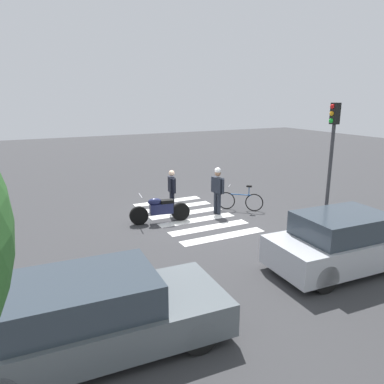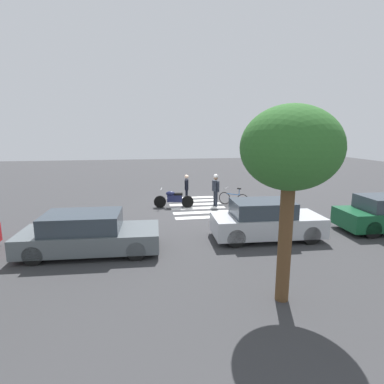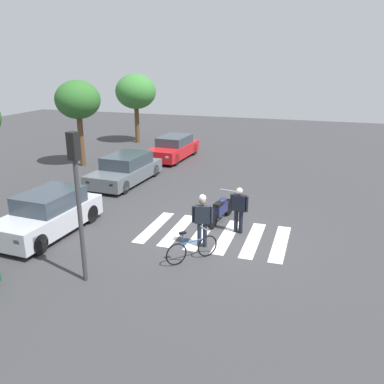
{
  "view_description": "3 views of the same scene",
  "coord_description": "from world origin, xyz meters",
  "px_view_note": "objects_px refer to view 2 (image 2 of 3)",
  "views": [
    {
      "loc": [
        5.79,
        11.58,
        4.29
      ],
      "look_at": [
        0.57,
        1.18,
        1.27
      ],
      "focal_mm": 34.56,
      "sensor_mm": 36.0,
      "label": 1
    },
    {
      "loc": [
        3.0,
        16.01,
        4.0
      ],
      "look_at": [
        0.48,
        1.22,
        1.04
      ],
      "focal_mm": 28.61,
      "sensor_mm": 36.0,
      "label": 2
    },
    {
      "loc": [
        -12.4,
        -3.22,
        5.74
      ],
      "look_at": [
        0.85,
        1.09,
        1.18
      ],
      "focal_mm": 37.66,
      "sensor_mm": 36.0,
      "label": 3
    }
  ],
  "objects_px": {
    "police_motorcycle": "(174,199)",
    "leaning_bicycle": "(234,199)",
    "car_silver_sedan": "(266,221)",
    "traffic_light_pole": "(291,159)",
    "officer_by_motorcycle": "(187,187)",
    "officer_on_foot": "(216,188)",
    "car_grey_coupe": "(88,234)"
  },
  "relations": [
    {
      "from": "police_motorcycle",
      "to": "leaning_bicycle",
      "type": "bearing_deg",
      "value": 179.15
    },
    {
      "from": "traffic_light_pole",
      "to": "police_motorcycle",
      "type": "bearing_deg",
      "value": -25.09
    },
    {
      "from": "car_silver_sedan",
      "to": "car_grey_coupe",
      "type": "relative_size",
      "value": 0.9
    },
    {
      "from": "officer_by_motorcycle",
      "to": "leaning_bicycle",
      "type": "bearing_deg",
      "value": 160.3
    },
    {
      "from": "car_grey_coupe",
      "to": "car_silver_sedan",
      "type": "bearing_deg",
      "value": -177.28
    },
    {
      "from": "police_motorcycle",
      "to": "leaning_bicycle",
      "type": "distance_m",
      "value": 3.31
    },
    {
      "from": "police_motorcycle",
      "to": "car_grey_coupe",
      "type": "height_order",
      "value": "car_grey_coupe"
    },
    {
      "from": "officer_on_foot",
      "to": "officer_by_motorcycle",
      "type": "xyz_separation_m",
      "value": [
        1.46,
        -0.88,
        -0.09
      ]
    },
    {
      "from": "car_silver_sedan",
      "to": "police_motorcycle",
      "type": "bearing_deg",
      "value": -61.84
    },
    {
      "from": "police_motorcycle",
      "to": "officer_on_foot",
      "type": "xyz_separation_m",
      "value": [
        -2.28,
        0.04,
        0.56
      ]
    },
    {
      "from": "police_motorcycle",
      "to": "car_silver_sedan",
      "type": "bearing_deg",
      "value": 118.16
    },
    {
      "from": "police_motorcycle",
      "to": "officer_by_motorcycle",
      "type": "xyz_separation_m",
      "value": [
        -0.82,
        -0.84,
        0.47
      ]
    },
    {
      "from": "leaning_bicycle",
      "to": "car_silver_sedan",
      "type": "height_order",
      "value": "car_silver_sedan"
    },
    {
      "from": "leaning_bicycle",
      "to": "car_grey_coupe",
      "type": "relative_size",
      "value": 0.29
    },
    {
      "from": "officer_by_motorcycle",
      "to": "traffic_light_pole",
      "type": "xyz_separation_m",
      "value": [
        -4.46,
        3.31,
        1.82
      ]
    },
    {
      "from": "officer_on_foot",
      "to": "car_grey_coupe",
      "type": "height_order",
      "value": "officer_on_foot"
    },
    {
      "from": "police_motorcycle",
      "to": "car_grey_coupe",
      "type": "relative_size",
      "value": 0.46
    },
    {
      "from": "officer_by_motorcycle",
      "to": "officer_on_foot",
      "type": "bearing_deg",
      "value": 148.96
    },
    {
      "from": "car_silver_sedan",
      "to": "car_grey_coupe",
      "type": "xyz_separation_m",
      "value": [
        6.4,
        0.3,
        -0.05
      ]
    },
    {
      "from": "police_motorcycle",
      "to": "traffic_light_pole",
      "type": "distance_m",
      "value": 6.26
    },
    {
      "from": "police_motorcycle",
      "to": "leaning_bicycle",
      "type": "xyz_separation_m",
      "value": [
        -3.31,
        0.05,
        -0.08
      ]
    },
    {
      "from": "officer_by_motorcycle",
      "to": "car_grey_coupe",
      "type": "xyz_separation_m",
      "value": [
        4.33,
        6.55,
        -0.28
      ]
    },
    {
      "from": "police_motorcycle",
      "to": "traffic_light_pole",
      "type": "bearing_deg",
      "value": 154.91
    },
    {
      "from": "car_silver_sedan",
      "to": "traffic_light_pole",
      "type": "xyz_separation_m",
      "value": [
        -2.39,
        -2.93,
        2.06
      ]
    },
    {
      "from": "car_silver_sedan",
      "to": "car_grey_coupe",
      "type": "bearing_deg",
      "value": 2.72
    },
    {
      "from": "police_motorcycle",
      "to": "officer_by_motorcycle",
      "type": "bearing_deg",
      "value": -134.16
    },
    {
      "from": "traffic_light_pole",
      "to": "car_silver_sedan",
      "type": "bearing_deg",
      "value": 50.79
    },
    {
      "from": "officer_on_foot",
      "to": "car_silver_sedan",
      "type": "bearing_deg",
      "value": 96.48
    },
    {
      "from": "police_motorcycle",
      "to": "car_grey_coupe",
      "type": "distance_m",
      "value": 6.7
    },
    {
      "from": "car_silver_sedan",
      "to": "traffic_light_pole",
      "type": "height_order",
      "value": "traffic_light_pole"
    },
    {
      "from": "police_motorcycle",
      "to": "car_silver_sedan",
      "type": "xyz_separation_m",
      "value": [
        -2.89,
        5.4,
        0.24
      ]
    },
    {
      "from": "car_silver_sedan",
      "to": "leaning_bicycle",
      "type": "bearing_deg",
      "value": -94.48
    }
  ]
}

